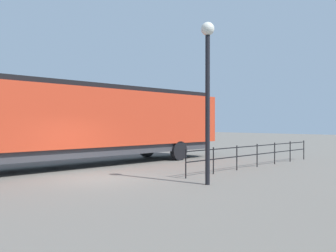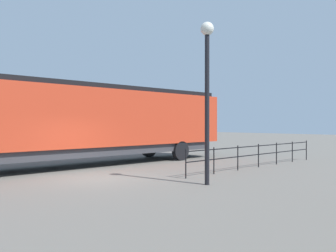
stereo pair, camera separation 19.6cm
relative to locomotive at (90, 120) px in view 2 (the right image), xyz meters
The scene contains 4 objects.
ground_plane 4.83m from the locomotive, 26.14° to the right, with size 120.00×120.00×0.00m, color #666059.
locomotive is the anchor object (origin of this frame).
lamp_post 7.81m from the locomotive, ahead, with size 0.46×0.46×5.62m.
platform_fence 8.50m from the locomotive, 42.01° to the left, with size 0.05×10.18×1.12m.
Camera 2 is at (11.66, -7.21, 2.12)m, focal length 37.18 mm.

